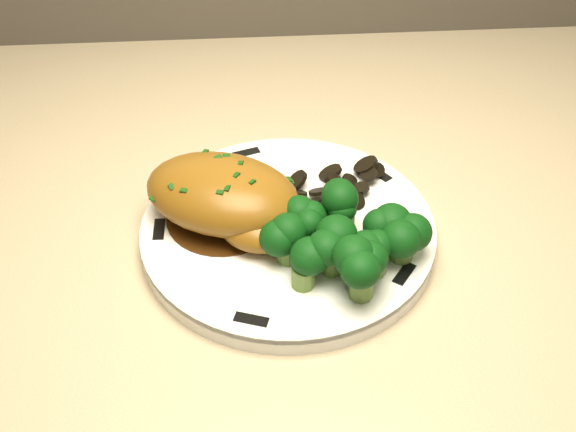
{
  "coord_description": "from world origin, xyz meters",
  "views": [
    {
      "loc": [
        -0.56,
        1.16,
        1.31
      ],
      "look_at": [
        -0.53,
        1.61,
        0.91
      ],
      "focal_mm": 45.0,
      "sensor_mm": 36.0,
      "label": 1
    }
  ],
  "objects": [
    {
      "name": "rim_accent_0",
      "position": [
        -0.44,
        1.68,
        0.9
      ],
      "size": [
        0.02,
        0.03,
        0.0
      ],
      "primitive_type": "cube",
      "rotation": [
        0.0,
        0.0,
        2.19
      ],
      "color": "black",
      "rests_on": "plate"
    },
    {
      "name": "chicken_breast",
      "position": [
        -0.58,
        1.62,
        0.92
      ],
      "size": [
        0.16,
        0.14,
        0.05
      ],
      "rotation": [
        0.0,
        0.0,
        -0.4
      ],
      "color": "#96601A",
      "rests_on": "plate"
    },
    {
      "name": "broccoli_florets",
      "position": [
        -0.49,
        1.57,
        0.92
      ],
      "size": [
        0.12,
        0.1,
        0.04
      ],
      "rotation": [
        0.0,
        0.0,
        -0.26
      ],
      "color": "olive",
      "rests_on": "plate"
    },
    {
      "name": "mushroom_pile",
      "position": [
        -0.49,
        1.64,
        0.9
      ],
      "size": [
        0.08,
        0.06,
        0.02
      ],
      "color": "black",
      "rests_on": "plate"
    },
    {
      "name": "rim_accent_2",
      "position": [
        -0.64,
        1.61,
        0.9
      ],
      "size": [
        0.01,
        0.03,
        0.0
      ],
      "primitive_type": "cube",
      "rotation": [
        0.0,
        0.0,
        4.7
      ],
      "color": "black",
      "rests_on": "plate"
    },
    {
      "name": "rim_accent_1",
      "position": [
        -0.56,
        1.72,
        0.9
      ],
      "size": [
        0.03,
        0.02,
        0.0
      ],
      "primitive_type": "cube",
      "rotation": [
        0.0,
        0.0,
        3.45
      ],
      "color": "black",
      "rests_on": "plate"
    },
    {
      "name": "gravy_pool",
      "position": [
        -0.58,
        1.63,
        0.9
      ],
      "size": [
        0.1,
        0.1,
        0.0
      ],
      "primitive_type": "cylinder",
      "color": "#40220B",
      "rests_on": "plate"
    },
    {
      "name": "plate",
      "position": [
        -0.53,
        1.61,
        0.89
      ],
      "size": [
        0.25,
        0.25,
        0.02
      ],
      "primitive_type": "cylinder",
      "rotation": [
        0.0,
        0.0,
        -0.02
      ],
      "color": "white",
      "rests_on": "counter"
    },
    {
      "name": "rim_accent_3",
      "position": [
        -0.56,
        1.51,
        0.9
      ],
      "size": [
        0.03,
        0.02,
        0.0
      ],
      "primitive_type": "cube",
      "rotation": [
        0.0,
        0.0,
        5.96
      ],
      "color": "black",
      "rests_on": "plate"
    },
    {
      "name": "rim_accent_4",
      "position": [
        -0.44,
        1.55,
        0.9
      ],
      "size": [
        0.02,
        0.03,
        0.0
      ],
      "primitive_type": "cube",
      "rotation": [
        0.0,
        0.0,
        7.22
      ],
      "color": "black",
      "rests_on": "plate"
    }
  ]
}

